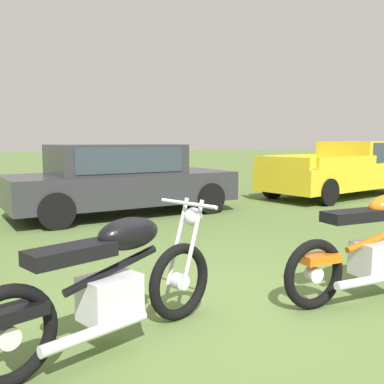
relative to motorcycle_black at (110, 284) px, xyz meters
name	(u,v)px	position (x,y,z in m)	size (l,w,h in m)	color
ground_plane	(237,307)	(1.20, 0.33, -0.48)	(120.00, 120.00, 0.00)	#567038
motorcycle_black	(110,284)	(0.00, 0.00, 0.00)	(1.95, 1.10, 1.02)	black
motorcycle_orange	(376,247)	(2.57, 0.10, 0.01)	(2.08, 0.64, 1.02)	black
car_charcoal	(120,176)	(1.27, 5.64, 0.32)	(4.77, 2.57, 1.43)	#2D2D33
pickup_truck_yellow	(345,168)	(7.64, 6.41, 0.27)	(5.11, 3.06, 1.49)	gold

